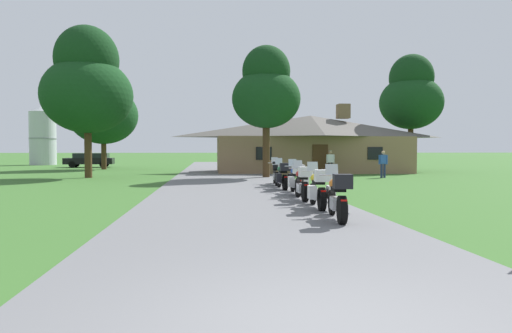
{
  "coord_description": "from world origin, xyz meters",
  "views": [
    {
      "loc": [
        -0.98,
        -3.87,
        1.72
      ],
      "look_at": [
        1.24,
        17.85,
        0.9
      ],
      "focal_mm": 31.22,
      "sensor_mm": 36.0,
      "label": 1
    }
  ],
  "objects_px": {
    "motorcycle_yellow_second_in_row": "(319,189)",
    "bystander_blue_shirt_beside_signpost": "(383,163)",
    "tree_right_of_lodge": "(411,95)",
    "metal_silo_distant": "(43,135)",
    "motorcycle_blue_fourth_in_row": "(297,180)",
    "motorcycle_red_third_in_row": "(302,183)",
    "tree_by_lodge_front": "(266,91)",
    "motorcycle_green_fifth_in_row": "(283,176)",
    "tree_left_far": "(103,107)",
    "motorcycle_orange_farthest_in_row": "(276,173)",
    "tree_left_near": "(87,85)",
    "bystander_white_shirt_near_lodge": "(330,161)",
    "parked_black_suv_far_left": "(90,159)",
    "motorcycle_orange_nearest_to_camera": "(338,196)"
  },
  "relations": [
    {
      "from": "bystander_white_shirt_near_lodge",
      "to": "tree_left_near",
      "type": "relative_size",
      "value": 0.18
    },
    {
      "from": "motorcycle_red_third_in_row",
      "to": "parked_black_suv_far_left",
      "type": "distance_m",
      "value": 34.32
    },
    {
      "from": "motorcycle_orange_nearest_to_camera",
      "to": "motorcycle_red_third_in_row",
      "type": "distance_m",
      "value": 4.29
    },
    {
      "from": "metal_silo_distant",
      "to": "parked_black_suv_far_left",
      "type": "bearing_deg",
      "value": -47.37
    },
    {
      "from": "tree_left_far",
      "to": "tree_by_lodge_front",
      "type": "height_order",
      "value": "tree_left_far"
    },
    {
      "from": "bystander_white_shirt_near_lodge",
      "to": "tree_by_lodge_front",
      "type": "relative_size",
      "value": 0.21
    },
    {
      "from": "tree_right_of_lodge",
      "to": "metal_silo_distant",
      "type": "height_order",
      "value": "tree_right_of_lodge"
    },
    {
      "from": "tree_by_lodge_front",
      "to": "metal_silo_distant",
      "type": "xyz_separation_m",
      "value": [
        -22.54,
        26.36,
        -1.9
      ]
    },
    {
      "from": "bystander_white_shirt_near_lodge",
      "to": "motorcycle_yellow_second_in_row",
      "type": "bearing_deg",
      "value": 90.77
    },
    {
      "from": "motorcycle_blue_fourth_in_row",
      "to": "tree_by_lodge_front",
      "type": "bearing_deg",
      "value": 91.05
    },
    {
      "from": "tree_by_lodge_front",
      "to": "parked_black_suv_far_left",
      "type": "distance_m",
      "value": 24.38
    },
    {
      "from": "motorcycle_blue_fourth_in_row",
      "to": "bystander_blue_shirt_beside_signpost",
      "type": "relative_size",
      "value": 1.25
    },
    {
      "from": "motorcycle_orange_nearest_to_camera",
      "to": "motorcycle_yellow_second_in_row",
      "type": "relative_size",
      "value": 1.0
    },
    {
      "from": "tree_left_near",
      "to": "tree_right_of_lodge",
      "type": "xyz_separation_m",
      "value": [
        24.0,
        7.0,
        0.49
      ]
    },
    {
      "from": "tree_left_near",
      "to": "motorcycle_blue_fourth_in_row",
      "type": "bearing_deg",
      "value": -48.13
    },
    {
      "from": "motorcycle_red_third_in_row",
      "to": "parked_black_suv_far_left",
      "type": "height_order",
      "value": "parked_black_suv_far_left"
    },
    {
      "from": "motorcycle_red_third_in_row",
      "to": "tree_left_near",
      "type": "xyz_separation_m",
      "value": [
        -10.54,
        13.84,
        5.1
      ]
    },
    {
      "from": "bystander_white_shirt_near_lodge",
      "to": "metal_silo_distant",
      "type": "bearing_deg",
      "value": -23.87
    },
    {
      "from": "motorcycle_orange_nearest_to_camera",
      "to": "motorcycle_blue_fourth_in_row",
      "type": "bearing_deg",
      "value": 94.56
    },
    {
      "from": "tree_left_far",
      "to": "parked_black_suv_far_left",
      "type": "height_order",
      "value": "tree_left_far"
    },
    {
      "from": "motorcycle_green_fifth_in_row",
      "to": "tree_left_far",
      "type": "distance_m",
      "value": 25.59
    },
    {
      "from": "tree_right_of_lodge",
      "to": "tree_left_far",
      "type": "bearing_deg",
      "value": 168.99
    },
    {
      "from": "bystander_blue_shirt_beside_signpost",
      "to": "metal_silo_distant",
      "type": "relative_size",
      "value": 0.25
    },
    {
      "from": "motorcycle_red_third_in_row",
      "to": "tree_left_near",
      "type": "bearing_deg",
      "value": 129.27
    },
    {
      "from": "metal_silo_distant",
      "to": "parked_black_suv_far_left",
      "type": "distance_m",
      "value": 11.05
    },
    {
      "from": "tree_right_of_lodge",
      "to": "tree_left_near",
      "type": "bearing_deg",
      "value": -163.73
    },
    {
      "from": "motorcycle_yellow_second_in_row",
      "to": "bystander_blue_shirt_beside_signpost",
      "type": "distance_m",
      "value": 15.99
    },
    {
      "from": "motorcycle_orange_farthest_in_row",
      "to": "tree_by_lodge_front",
      "type": "distance_m",
      "value": 7.67
    },
    {
      "from": "motorcycle_orange_farthest_in_row",
      "to": "tree_left_near",
      "type": "distance_m",
      "value": 13.94
    },
    {
      "from": "motorcycle_orange_nearest_to_camera",
      "to": "tree_left_far",
      "type": "bearing_deg",
      "value": 118.84
    },
    {
      "from": "motorcycle_green_fifth_in_row",
      "to": "bystander_blue_shirt_beside_signpost",
      "type": "height_order",
      "value": "bystander_blue_shirt_beside_signpost"
    },
    {
      "from": "bystander_white_shirt_near_lodge",
      "to": "bystander_blue_shirt_beside_signpost",
      "type": "bearing_deg",
      "value": 144.78
    },
    {
      "from": "tree_by_lodge_front",
      "to": "tree_right_of_lodge",
      "type": "relative_size",
      "value": 0.84
    },
    {
      "from": "motorcycle_yellow_second_in_row",
      "to": "parked_black_suv_far_left",
      "type": "distance_m",
      "value": 36.32
    },
    {
      "from": "bystander_white_shirt_near_lodge",
      "to": "tree_left_near",
      "type": "bearing_deg",
      "value": 21.68
    },
    {
      "from": "motorcycle_blue_fourth_in_row",
      "to": "bystander_blue_shirt_beside_signpost",
      "type": "bearing_deg",
      "value": 55.7
    },
    {
      "from": "motorcycle_blue_fourth_in_row",
      "to": "metal_silo_distant",
      "type": "relative_size",
      "value": 0.31
    },
    {
      "from": "tree_left_near",
      "to": "tree_left_far",
      "type": "xyz_separation_m",
      "value": [
        -1.86,
        12.04,
        -0.23
      ]
    },
    {
      "from": "tree_by_lodge_front",
      "to": "parked_black_suv_far_left",
      "type": "height_order",
      "value": "tree_by_lodge_front"
    },
    {
      "from": "motorcycle_yellow_second_in_row",
      "to": "motorcycle_green_fifth_in_row",
      "type": "bearing_deg",
      "value": 93.33
    },
    {
      "from": "motorcycle_yellow_second_in_row",
      "to": "tree_by_lodge_front",
      "type": "bearing_deg",
      "value": 91.99
    },
    {
      "from": "motorcycle_red_third_in_row",
      "to": "tree_by_lodge_front",
      "type": "xyz_separation_m",
      "value": [
        0.36,
        12.45,
        4.67
      ]
    },
    {
      "from": "motorcycle_orange_nearest_to_camera",
      "to": "tree_left_near",
      "type": "height_order",
      "value": "tree_left_near"
    },
    {
      "from": "motorcycle_red_third_in_row",
      "to": "tree_left_far",
      "type": "relative_size",
      "value": 0.22
    },
    {
      "from": "parked_black_suv_far_left",
      "to": "tree_by_lodge_front",
      "type": "bearing_deg",
      "value": -144.09
    },
    {
      "from": "tree_left_far",
      "to": "tree_by_lodge_front",
      "type": "bearing_deg",
      "value": -46.48
    },
    {
      "from": "motorcycle_orange_nearest_to_camera",
      "to": "motorcycle_red_third_in_row",
      "type": "height_order",
      "value": "same"
    },
    {
      "from": "motorcycle_red_third_in_row",
      "to": "tree_right_of_lodge",
      "type": "xyz_separation_m",
      "value": [
        13.46,
        20.85,
        5.59
      ]
    },
    {
      "from": "motorcycle_blue_fourth_in_row",
      "to": "tree_by_lodge_front",
      "type": "height_order",
      "value": "tree_by_lodge_front"
    },
    {
      "from": "bystander_white_shirt_near_lodge",
      "to": "tree_left_near",
      "type": "distance_m",
      "value": 16.4
    }
  ]
}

